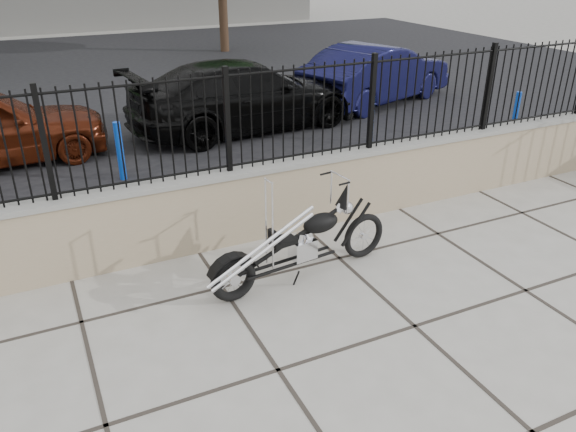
# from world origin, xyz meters

# --- Properties ---
(ground_plane) EXTENTS (90.00, 90.00, 0.00)m
(ground_plane) POSITION_xyz_m (0.00, 0.00, 0.00)
(ground_plane) COLOR #99968E
(ground_plane) RESTS_ON ground
(parking_lot) EXTENTS (30.00, 30.00, 0.00)m
(parking_lot) POSITION_xyz_m (0.00, 12.50, 0.00)
(parking_lot) COLOR black
(parking_lot) RESTS_ON ground
(retaining_wall) EXTENTS (14.00, 0.36, 0.96)m
(retaining_wall) POSITION_xyz_m (0.00, 2.50, 0.48)
(retaining_wall) COLOR gray
(retaining_wall) RESTS_ON ground_plane
(iron_fence) EXTENTS (14.00, 0.08, 1.20)m
(iron_fence) POSITION_xyz_m (0.00, 2.50, 1.56)
(iron_fence) COLOR black
(iron_fence) RESTS_ON retaining_wall
(chopper_motorcycle) EXTENTS (2.21, 0.63, 1.31)m
(chopper_motorcycle) POSITION_xyz_m (-0.64, 1.31, 0.66)
(chopper_motorcycle) COLOR black
(chopper_motorcycle) RESTS_ON ground_plane
(car_black) EXTENTS (4.97, 2.45, 1.39)m
(car_black) POSITION_xyz_m (0.97, 7.00, 0.70)
(car_black) COLOR black
(car_black) RESTS_ON parking_lot
(car_blue) EXTENTS (4.45, 2.78, 1.39)m
(car_blue) POSITION_xyz_m (4.58, 7.68, 0.69)
(car_blue) COLOR #0F0F37
(car_blue) RESTS_ON parking_lot
(bollard_a) EXTENTS (0.12, 0.12, 0.95)m
(bollard_a) POSITION_xyz_m (-1.88, 5.24, 0.48)
(bollard_a) COLOR #0C34B6
(bollard_a) RESTS_ON ground_plane
(bollard_b) EXTENTS (0.13, 0.13, 0.89)m
(bollard_b) POSITION_xyz_m (2.84, 5.21, 0.44)
(bollard_b) COLOR #0B44B3
(bollard_b) RESTS_ON ground_plane
(bollard_c) EXTENTS (0.11, 0.11, 0.87)m
(bollard_c) POSITION_xyz_m (5.64, 4.31, 0.43)
(bollard_c) COLOR blue
(bollard_c) RESTS_ON ground_plane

